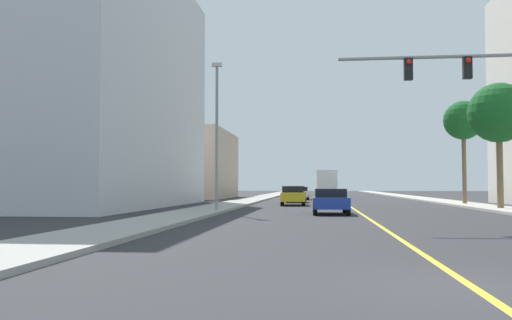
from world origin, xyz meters
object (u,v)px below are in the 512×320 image
object	(u,v)px
car_gray	(296,194)
street_lamp	(217,129)
palm_far	(463,121)
delivery_truck	(326,183)
car_yellow	(293,195)
car_white	(300,193)
car_blue	(331,201)
palm_mid	(499,114)

from	to	relation	value
car_gray	street_lamp	bearing A→B (deg)	-103.44
palm_far	car_gray	world-z (taller)	palm_far
street_lamp	delivery_truck	bearing A→B (deg)	79.89
car_gray	car_yellow	bearing A→B (deg)	-91.79
car_yellow	palm_far	bearing A→B (deg)	4.80
car_gray	car_white	distance (m)	8.61
car_gray	car_blue	size ratio (longest dim) A/B	1.13
street_lamp	car_yellow	distance (m)	12.80
palm_far	car_blue	distance (m)	18.50
car_yellow	car_blue	xyz separation A→B (m)	(2.57, -12.40, -0.05)
street_lamp	palm_mid	size ratio (longest dim) A/B	1.08
street_lamp	car_yellow	world-z (taller)	street_lamp
street_lamp	car_yellow	bearing A→B (deg)	72.06
car_blue	delivery_truck	distance (m)	38.20
palm_mid	palm_far	size ratio (longest dim) A/B	0.98
delivery_truck	car_gray	bearing A→B (deg)	-100.09
car_gray	car_blue	bearing A→B (deg)	-84.77
street_lamp	delivery_truck	distance (m)	38.06
street_lamp	palm_far	bearing A→B (deg)	38.20
palm_far	delivery_truck	xyz separation A→B (m)	(-10.19, 24.10, -4.73)
street_lamp	car_blue	bearing A→B (deg)	-7.44
car_white	car_yellow	xyz separation A→B (m)	(-0.02, -15.90, 0.03)
delivery_truck	palm_mid	bearing A→B (deg)	-73.61
car_blue	delivery_truck	xyz separation A→B (m)	(0.34, 38.18, 1.04)
car_white	car_yellow	size ratio (longest dim) A/B	0.86
car_gray	delivery_truck	distance (m)	18.76
car_white	delivery_truck	bearing A→B (deg)	73.77
palm_far	car_white	world-z (taller)	palm_far
car_yellow	car_blue	world-z (taller)	car_yellow
palm_mid	car_white	distance (m)	26.65
car_gray	car_yellow	distance (m)	7.29
palm_far	car_gray	distance (m)	15.42
palm_mid	car_yellow	size ratio (longest dim) A/B	1.66
car_yellow	car_blue	distance (m)	12.66
car_gray	delivery_truck	bearing A→B (deg)	78.35
palm_far	car_gray	bearing A→B (deg)	156.98
palm_far	car_blue	xyz separation A→B (m)	(-10.53, -14.08, -5.77)
palm_mid	car_blue	size ratio (longest dim) A/B	1.95
palm_mid	car_white	bearing A→B (deg)	119.88
street_lamp	palm_far	world-z (taller)	street_lamp
car_gray	car_white	world-z (taller)	car_gray
street_lamp	palm_far	xyz separation A→B (m)	(16.85, 13.26, 1.74)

